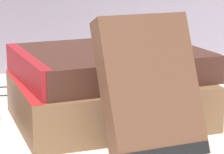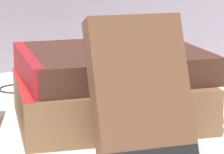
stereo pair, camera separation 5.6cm
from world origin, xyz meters
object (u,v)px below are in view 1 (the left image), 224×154
book_flat_bottom (104,100)px  pocket_watch (138,45)px  reading_glasses (26,89)px  book_flat_top (103,63)px  book_leaning_front (151,93)px

book_flat_bottom → pocket_watch: pocket_watch is taller
pocket_watch → book_flat_bottom: bearing=-171.4°
book_flat_bottom → reading_glasses: bearing=109.8°
book_flat_top → pocket_watch: 0.05m
book_leaning_front → pocket_watch: bearing=69.9°
book_leaning_front → reading_glasses: size_ratio=1.17×
book_flat_bottom → pocket_watch: 0.08m
book_flat_top → reading_glasses: bearing=108.4°
pocket_watch → book_leaning_front: bearing=-110.1°
book_flat_top → book_leaning_front: 0.12m
book_flat_bottom → book_leaning_front: size_ratio=1.60×
book_flat_bottom → pocket_watch: bearing=11.8°
book_flat_bottom → book_leaning_front: (0.00, -0.12, 0.04)m
pocket_watch → reading_glasses: 0.21m
pocket_watch → book_flat_top: bearing=176.9°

